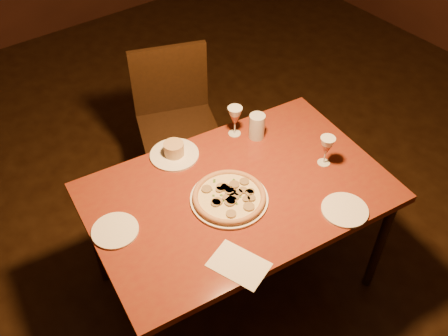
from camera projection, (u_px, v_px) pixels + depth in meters
floor at (270, 310)px, 2.65m from camera, size 7.00×7.00×0.00m
dining_table at (238, 199)px, 2.32m from camera, size 1.45×1.03×0.73m
chair_far at (176, 119)px, 2.97m from camera, size 0.58×0.58×0.94m
pizza_plate at (229, 197)px, 2.22m from camera, size 0.35×0.35×0.04m
ramekin_saucer at (174, 152)px, 2.43m from camera, size 0.24×0.24×0.08m
wine_glass_far at (235, 121)px, 2.51m from camera, size 0.07×0.07×0.17m
wine_glass_right at (326, 151)px, 2.35m from camera, size 0.07×0.07×0.16m
water_tumbler at (257, 126)px, 2.50m from camera, size 0.08×0.08×0.13m
side_plate_left at (115, 231)px, 2.10m from camera, size 0.20×0.20×0.01m
side_plate_near at (345, 210)px, 2.19m from camera, size 0.21×0.21×0.01m
menu_card at (239, 265)px, 1.98m from camera, size 0.22×0.27×0.00m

